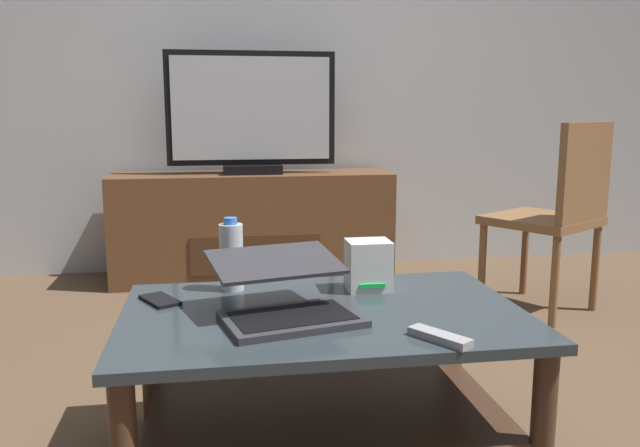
{
  "coord_description": "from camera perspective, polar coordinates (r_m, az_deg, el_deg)",
  "views": [
    {
      "loc": [
        -0.4,
        -1.71,
        0.96
      ],
      "look_at": [
        -0.05,
        0.44,
        0.58
      ],
      "focal_mm": 36.12,
      "sensor_mm": 36.0,
      "label": 1
    }
  ],
  "objects": [
    {
      "name": "media_cabinet",
      "position": [
        3.72,
        -5.94,
        -0.22
      ],
      "size": [
        1.57,
        0.43,
        0.61
      ],
      "color": "brown",
      "rests_on": "ground"
    },
    {
      "name": "dining_chair",
      "position": [
        3.2,
        20.36,
        1.27
      ],
      "size": [
        0.61,
        0.61,
        0.91
      ],
      "color": "brown",
      "rests_on": "ground"
    },
    {
      "name": "laptop",
      "position": [
        1.7,
        -3.13,
        -6.34
      ],
      "size": [
        0.41,
        0.43,
        0.15
      ],
      "color": "#333338",
      "rests_on": "coffee_table"
    },
    {
      "name": "back_wall",
      "position": [
        4.01,
        -3.65,
        16.3
      ],
      "size": [
        6.4,
        0.12,
        2.8
      ],
      "primitive_type": "cube",
      "color": "silver",
      "rests_on": "ground"
    },
    {
      "name": "ground_plane",
      "position": [
        2.01,
        3.55,
        -18.66
      ],
      "size": [
        7.68,
        7.68,
        0.0
      ],
      "primitive_type": "plane",
      "color": "brown"
    },
    {
      "name": "coffee_table",
      "position": [
        1.8,
        0.3,
        -11.68
      ],
      "size": [
        1.08,
        0.7,
        0.43
      ],
      "color": "#2D383D",
      "rests_on": "ground"
    },
    {
      "name": "water_bottle_near",
      "position": [
        1.95,
        -7.86,
        -2.89
      ],
      "size": [
        0.07,
        0.07,
        0.22
      ],
      "color": "silver",
      "rests_on": "coffee_table"
    },
    {
      "name": "router_box",
      "position": [
        1.94,
        4.3,
        -3.7
      ],
      "size": [
        0.13,
        0.11,
        0.15
      ],
      "color": "white",
      "rests_on": "coffee_table"
    },
    {
      "name": "television",
      "position": [
        3.63,
        -6.1,
        9.51
      ],
      "size": [
        0.93,
        0.2,
        0.67
      ],
      "color": "black",
      "rests_on": "media_cabinet"
    },
    {
      "name": "tv_remote",
      "position": [
        1.56,
        10.56,
        -9.86
      ],
      "size": [
        0.13,
        0.16,
        0.02
      ],
      "primitive_type": "cube",
      "rotation": [
        0.0,
        0.0,
        0.59
      ],
      "color": "#99999E",
      "rests_on": "coffee_table"
    },
    {
      "name": "cell_phone",
      "position": [
        1.89,
        -13.99,
        -6.6
      ],
      "size": [
        0.13,
        0.16,
        0.01
      ],
      "primitive_type": "cube",
      "rotation": [
        0.0,
        0.0,
        0.51
      ],
      "color": "black",
      "rests_on": "coffee_table"
    }
  ]
}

